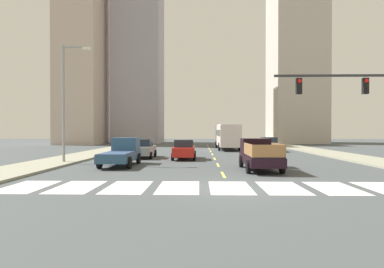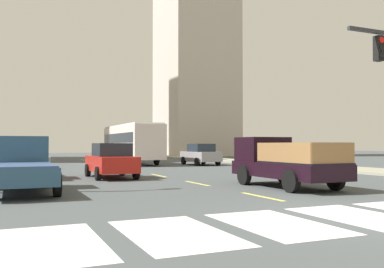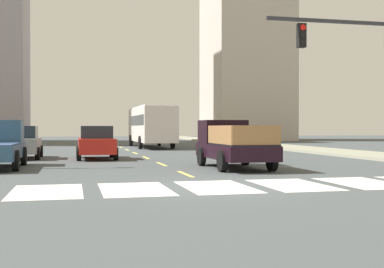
{
  "view_description": "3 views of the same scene",
  "coord_description": "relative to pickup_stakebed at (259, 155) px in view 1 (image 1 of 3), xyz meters",
  "views": [
    {
      "loc": [
        -1.34,
        -13.57,
        2.5
      ],
      "look_at": [
        -2.04,
        15.12,
        2.19
      ],
      "focal_mm": 28.98,
      "sensor_mm": 36.0,
      "label": 1
    },
    {
      "loc": [
        -7.39,
        -7.39,
        1.65
      ],
      "look_at": [
        0.53,
        10.76,
        2.15
      ],
      "focal_mm": 39.5,
      "sensor_mm": 36.0,
      "label": 2
    },
    {
      "loc": [
        -3.86,
        -13.57,
        1.65
      ],
      "look_at": [
        0.98,
        7.18,
        1.37
      ],
      "focal_mm": 47.82,
      "sensor_mm": 36.0,
      "label": 3
    }
  ],
  "objects": [
    {
      "name": "crosswalk_stripe_3",
      "position": [
        -4.75,
        -6.52,
        -0.93
      ],
      "size": [
        1.81,
        3.19,
        0.01
      ],
      "primitive_type": "cube",
      "color": "silver",
      "rests_on": "ground"
    },
    {
      "name": "city_bus",
      "position": [
        -0.14,
        21.42,
        1.02
      ],
      "size": [
        2.72,
        10.8,
        3.32
      ],
      "rotation": [
        0.0,
        0.0,
        -0.0
      ],
      "color": "silver",
      "rests_on": "ground"
    },
    {
      "name": "sidewalk_left",
      "position": [
        -15.08,
        11.48,
        -0.86
      ],
      "size": [
        3.83,
        110.0,
        0.15
      ],
      "primitive_type": "cube",
      "color": "gray",
      "rests_on": "ground"
    },
    {
      "name": "crosswalk_stripe_1",
      "position": [
        -9.27,
        -6.52,
        -0.93
      ],
      "size": [
        1.81,
        3.19,
        0.01
      ],
      "primitive_type": "cube",
      "color": "silver",
      "rests_on": "ground"
    },
    {
      "name": "crosswalk_stripe_5",
      "position": [
        -0.22,
        -6.52,
        -0.93
      ],
      "size": [
        1.81,
        3.19,
        0.01
      ],
      "primitive_type": "cube",
      "color": "silver",
      "rests_on": "ground"
    },
    {
      "name": "lane_dash_2",
      "position": [
        -2.49,
        7.48,
        -0.93
      ],
      "size": [
        0.16,
        2.4,
        0.01
      ],
      "primitive_type": "cube",
      "color": "#DAD054",
      "rests_on": "ground"
    },
    {
      "name": "lane_dash_7",
      "position": [
        -2.49,
        32.48,
        -0.93
      ],
      "size": [
        0.16,
        2.4,
        0.01
      ],
      "primitive_type": "cube",
      "color": "#DAD054",
      "rests_on": "ground"
    },
    {
      "name": "crosswalk_stripe_2",
      "position": [
        -7.01,
        -6.52,
        -0.93
      ],
      "size": [
        1.81,
        3.19,
        0.01
      ],
      "primitive_type": "cube",
      "color": "silver",
      "rests_on": "ground"
    },
    {
      "name": "sedan_near_left",
      "position": [
        -9.0,
        8.15,
        -0.08
      ],
      "size": [
        2.02,
        4.4,
        1.72
      ],
      "rotation": [
        0.0,
        0.0,
        0.05
      ],
      "color": "gray",
      "rests_on": "ground"
    },
    {
      "name": "sedan_near_right",
      "position": [
        -5.17,
        6.94,
        -0.08
      ],
      "size": [
        2.02,
        4.4,
        1.72
      ],
      "rotation": [
        0.0,
        0.0,
        0.04
      ],
      "color": "red",
      "rests_on": "ground"
    },
    {
      "name": "crosswalk_stripe_4",
      "position": [
        -2.49,
        -6.52,
        -0.93
      ],
      "size": [
        1.81,
        3.19,
        0.01
      ],
      "primitive_type": "cube",
      "color": "silver",
      "rests_on": "ground"
    },
    {
      "name": "lane_dash_0",
      "position": [
        -2.49,
        -2.52,
        -0.93
      ],
      "size": [
        0.16,
        2.4,
        0.01
      ],
      "primitive_type": "cube",
      "color": "#DAD054",
      "rests_on": "ground"
    },
    {
      "name": "lane_dash_3",
      "position": [
        -2.49,
        12.48,
        -0.93
      ],
      "size": [
        0.16,
        2.4,
        0.01
      ],
      "primitive_type": "cube",
      "color": "#DAD054",
      "rests_on": "ground"
    },
    {
      "name": "streetlight_left",
      "position": [
        -13.98,
        3.12,
        4.03
      ],
      "size": [
        2.2,
        0.28,
        9.0
      ],
      "color": "gray",
      "rests_on": "ground"
    },
    {
      "name": "lane_dash_4",
      "position": [
        -2.49,
        17.48,
        -0.93
      ],
      "size": [
        0.16,
        2.4,
        0.01
      ],
      "primitive_type": "cube",
      "color": "#DAD054",
      "rests_on": "ground"
    },
    {
      "name": "tower_tall_centre",
      "position": [
        15.81,
        43.65,
        15.51
      ],
      "size": [
        9.91,
        10.88,
        32.88
      ],
      "primitive_type": "cube",
      "color": "beige",
      "rests_on": "ground"
    },
    {
      "name": "lane_dash_5",
      "position": [
        -2.49,
        22.48,
        -0.93
      ],
      "size": [
        0.16,
        2.4,
        0.01
      ],
      "primitive_type": "cube",
      "color": "#DAD054",
      "rests_on": "ground"
    },
    {
      "name": "lane_dash_1",
      "position": [
        -2.49,
        2.48,
        -0.93
      ],
      "size": [
        0.16,
        2.4,
        0.01
      ],
      "primitive_type": "cube",
      "color": "#DAD054",
      "rests_on": "ground"
    },
    {
      "name": "ground_plane",
      "position": [
        -2.49,
        -6.52,
        -0.94
      ],
      "size": [
        160.0,
        160.0,
        0.0
      ],
      "primitive_type": "plane",
      "color": "#43494B"
    },
    {
      "name": "block_mid_left",
      "position": [
        -25.79,
        37.55,
        16.69
      ],
      "size": [
        7.51,
        9.93,
        35.25
      ],
      "primitive_type": "cube",
      "color": "beige",
      "rests_on": "ground"
    },
    {
      "name": "sidewalk_right",
      "position": [
        10.11,
        11.48,
        -0.86
      ],
      "size": [
        3.83,
        110.0,
        0.15
      ],
      "primitive_type": "cube",
      "color": "gray",
      "rests_on": "ground"
    },
    {
      "name": "pickup_stakebed",
      "position": [
        0.0,
        0.0,
        0.0
      ],
      "size": [
        2.18,
        5.2,
        1.96
      ],
      "rotation": [
        0.0,
        0.0,
        0.02
      ],
      "color": "black",
      "rests_on": "ground"
    },
    {
      "name": "sedan_far",
      "position": [
        4.47,
        17.24,
        -0.08
      ],
      "size": [
        2.02,
        4.4,
        1.72
      ],
      "rotation": [
        0.0,
        0.0,
        0.03
      ],
      "color": "gray",
      "rests_on": "ground"
    },
    {
      "name": "lane_dash_6",
      "position": [
        -2.49,
        27.48,
        -0.93
      ],
      "size": [
        0.16,
        2.4,
        0.01
      ],
      "primitive_type": "cube",
      "color": "#DAD054",
      "rests_on": "ground"
    },
    {
      "name": "crosswalk_stripe_6",
      "position": [
        2.04,
        -6.52,
        -0.93
      ],
      "size": [
        1.81,
        3.19,
        0.01
      ],
      "primitive_type": "cube",
      "color": "silver",
      "rests_on": "ground"
    },
    {
      "name": "pickup_dark",
      "position": [
        -9.42,
        2.1,
        -0.02
      ],
      "size": [
        2.18,
        5.2,
        1.96
      ],
      "rotation": [
        0.0,
        0.0,
        0.02
      ],
      "color": "#2A4D6D",
      "rests_on": "ground"
    },
    {
      "name": "crosswalk_stripe_0",
      "position": [
        -11.54,
        -6.52,
        -0.93
      ],
      "size": [
        1.81,
        3.19,
        0.01
      ],
      "primitive_type": "cube",
      "color": "silver",
      "rests_on": "ground"
    },
    {
      "name": "block_mid_right",
      "position": [
        -16.29,
        43.34,
        16.66
      ],
      "size": [
        9.27,
        9.95,
        35.19
      ],
      "primitive_type": "cube",
      "color": "#9B949F",
      "rests_on": "ground"
    }
  ]
}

